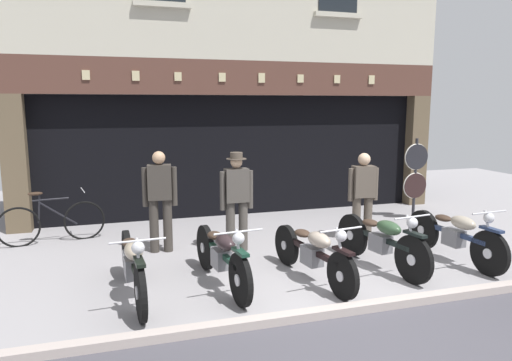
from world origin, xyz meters
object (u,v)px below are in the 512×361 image
object	(u,v)px
leaning_bicycle	(52,222)
advert_board_near	(131,140)
salesman_left	(160,197)
motorcycle_center_right	(381,240)
motorcycle_right	(455,234)
tyre_sign_pole	(416,172)
salesman_right	(363,192)
motorcycle_center_left	(222,255)
motorcycle_left	(133,264)
motorcycle_center	(313,252)
advert_board_far	(83,140)
shopkeeper_center	(237,197)

from	to	relation	value
leaning_bicycle	advert_board_near	bearing A→B (deg)	120.56
salesman_left	leaning_bicycle	world-z (taller)	salesman_left
motorcycle_center_right	leaning_bicycle	world-z (taller)	motorcycle_center_right
salesman_left	motorcycle_right	bearing A→B (deg)	162.95
tyre_sign_pole	leaning_bicycle	bearing A→B (deg)	177.11
advert_board_near	salesman_right	bearing A→B (deg)	-34.74
motorcycle_right	salesman_left	bearing A→B (deg)	-27.39
motorcycle_center_left	tyre_sign_pole	distance (m)	5.39
motorcycle_left	motorcycle_center_left	world-z (taller)	motorcycle_left
motorcycle_center_right	motorcycle_center_left	bearing A→B (deg)	-9.09
salesman_left	motorcycle_center_right	bearing A→B (deg)	155.50
motorcycle_center	motorcycle_center_right	world-z (taller)	motorcycle_center_right
motorcycle_center_right	tyre_sign_pole	world-z (taller)	tyre_sign_pole
leaning_bicycle	motorcycle_left	bearing A→B (deg)	13.90
motorcycle_center	advert_board_far	size ratio (longest dim) A/B	1.92
motorcycle_center_left	salesman_left	distance (m)	1.93
advert_board_far	motorcycle_right	bearing A→B (deg)	-36.79
motorcycle_center	tyre_sign_pole	world-z (taller)	tyre_sign_pole
leaning_bicycle	motorcycle_center_left	bearing A→B (deg)	30.68
motorcycle_center_right	advert_board_near	xyz separation A→B (m)	(-3.34, 4.09, 1.24)
motorcycle_center_right	advert_board_near	world-z (taller)	advert_board_near
motorcycle_center	leaning_bicycle	distance (m)	4.73
advert_board_near	leaning_bicycle	size ratio (longest dim) A/B	0.50
motorcycle_left	motorcycle_center	size ratio (longest dim) A/B	1.04
motorcycle_left	motorcycle_center_right	distance (m)	3.55
leaning_bicycle	advert_board_far	bearing A→B (deg)	147.37
motorcycle_left	advert_board_far	distance (m)	4.36
salesman_left	motorcycle_center_left	bearing A→B (deg)	115.39
salesman_right	leaning_bicycle	size ratio (longest dim) A/B	0.89
shopkeeper_center	advert_board_far	size ratio (longest dim) A/B	1.54
motorcycle_center	leaning_bicycle	xyz separation A→B (m)	(-3.64, 3.02, -0.04)
motorcycle_left	tyre_sign_pole	xyz separation A→B (m)	(5.90, 2.53, 0.56)
tyre_sign_pole	leaning_bicycle	size ratio (longest dim) A/B	0.97
motorcycle_right	tyre_sign_pole	bearing A→B (deg)	-117.13
salesman_right	advert_board_near	bearing A→B (deg)	-29.42
motorcycle_left	salesman_left	bearing A→B (deg)	-110.19
salesman_right	leaning_bicycle	bearing A→B (deg)	-9.86
motorcycle_center_left	motorcycle_center_right	xyz separation A→B (m)	(2.40, -0.03, 0.01)
salesman_left	salesman_right	size ratio (longest dim) A/B	1.06
salesman_left	tyre_sign_pole	distance (m)	5.41
salesman_right	advert_board_far	distance (m)	5.52
shopkeeper_center	salesman_right	bearing A→B (deg)	177.97
shopkeeper_center	advert_board_near	size ratio (longest dim) A/B	1.85
motorcycle_right	salesman_left	distance (m)	4.69
motorcycle_center_left	motorcycle_right	size ratio (longest dim) A/B	1.02
salesman_left	shopkeeper_center	distance (m)	1.25
tyre_sign_pole	motorcycle_right	bearing A→B (deg)	-112.96
motorcycle_center	motorcycle_center_right	bearing A→B (deg)	179.50
motorcycle_left	motorcycle_center_right	bearing A→B (deg)	176.55
motorcycle_right	tyre_sign_pole	distance (m)	2.83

